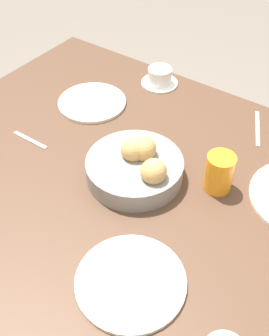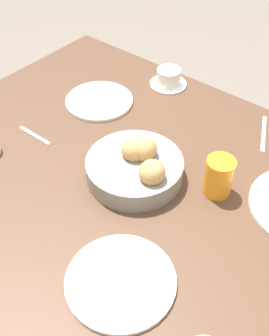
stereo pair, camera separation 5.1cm
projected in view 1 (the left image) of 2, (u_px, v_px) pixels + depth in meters
name	position (u px, v px, depth m)	size (l,w,h in m)	color
ground_plane	(143.00, 322.00, 1.56)	(10.00, 10.00, 0.00)	#6B6056
dining_table	(146.00, 211.00, 1.12)	(1.39, 1.02, 0.72)	#4C3323
bread_basket	(136.00, 166.00, 1.07)	(0.25, 0.25, 0.11)	gray
plate_near_right	(92.00, 102.00, 1.32)	(0.21, 0.21, 0.01)	silver
plate_far_center	(131.00, 282.00, 0.87)	(0.23, 0.23, 0.01)	silver
juice_glass	(219.00, 173.00, 1.03)	(0.07, 0.07, 0.10)	orange
coffee_cup	(160.00, 77.00, 1.39)	(0.12, 0.12, 0.06)	white
fork_silver	(258.00, 128.00, 1.24)	(0.08, 0.15, 0.00)	#B7B7BC
spoon_coffee	(30.00, 140.00, 1.20)	(0.12, 0.01, 0.00)	#B7B7BC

